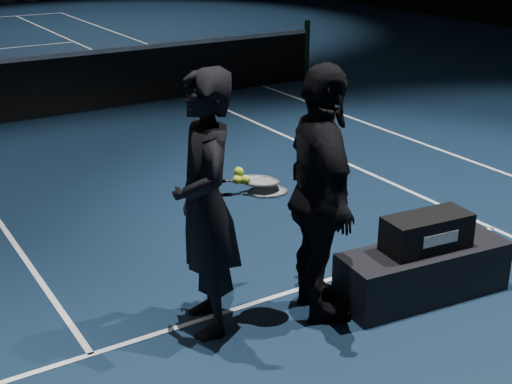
% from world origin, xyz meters
% --- Properties ---
extents(net_post_right, '(0.10, 0.10, 1.10)m').
position_xyz_m(net_post_right, '(6.40, 0.00, 0.55)').
color(net_post_right, black).
rests_on(net_post_right, floor).
extents(player_bench, '(1.46, 0.62, 0.43)m').
position_xyz_m(player_bench, '(2.57, -7.00, 0.21)').
color(player_bench, black).
rests_on(player_bench, floor).
extents(racket_bag, '(0.74, 0.37, 0.28)m').
position_xyz_m(racket_bag, '(2.57, -7.00, 0.57)').
color(racket_bag, black).
rests_on(racket_bag, player_bench).
extents(bag_signature, '(0.33, 0.04, 0.09)m').
position_xyz_m(bag_signature, '(2.57, -7.15, 0.57)').
color(bag_signature, white).
rests_on(bag_signature, racket_bag).
extents(player_a, '(0.64, 0.81, 1.96)m').
position_xyz_m(player_a, '(0.89, -6.48, 0.98)').
color(player_a, black).
rests_on(player_a, floor).
extents(player_b, '(0.82, 1.24, 1.96)m').
position_xyz_m(player_b, '(1.69, -6.77, 0.98)').
color(player_b, black).
rests_on(player_b, floor).
extents(racket_lower, '(0.71, 0.44, 0.03)m').
position_xyz_m(racket_lower, '(1.32, -6.64, 1.04)').
color(racket_lower, black).
rests_on(racket_lower, player_a).
extents(racket_upper, '(0.71, 0.40, 0.10)m').
position_xyz_m(racket_upper, '(1.28, -6.58, 1.11)').
color(racket_upper, black).
rests_on(racket_upper, player_b).
extents(tennis_balls, '(0.12, 0.10, 0.12)m').
position_xyz_m(tennis_balls, '(1.14, -6.56, 1.17)').
color(tennis_balls, yellow).
rests_on(tennis_balls, racket_upper).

